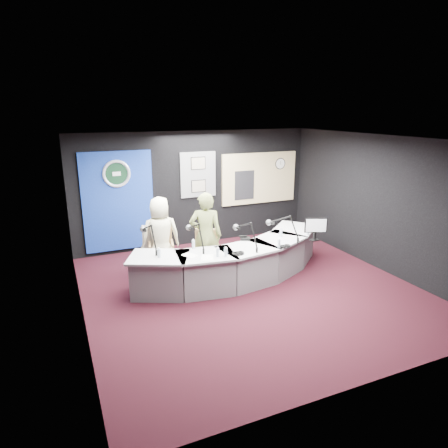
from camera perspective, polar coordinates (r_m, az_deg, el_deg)
name	(u,v)px	position (r m, az deg, el deg)	size (l,w,h in m)	color
ground	(250,289)	(7.71, 3.78, -9.25)	(6.00, 6.00, 0.00)	black
ceiling	(253,139)	(6.98, 4.21, 11.99)	(6.00, 6.00, 0.02)	silver
wall_back	(196,189)	(9.91, -4.01, 5.06)	(6.00, 0.02, 2.80)	black
wall_front	(372,282)	(4.90, 20.40, -7.76)	(6.00, 0.02, 2.80)	black
wall_left	(76,239)	(6.46, -20.40, -2.01)	(0.02, 6.00, 2.80)	black
wall_right	(379,203)	(8.97, 21.31, 2.80)	(0.02, 6.00, 2.80)	black
broadcast_desk	(236,261)	(7.99, 1.71, -5.34)	(4.50, 1.90, 0.75)	#B0B2B5
backdrop_panel	(118,202)	(9.46, -14.86, 3.10)	(1.60, 0.05, 2.30)	navy
agency_seal	(117,174)	(9.30, -15.10, 6.95)	(0.63, 0.63, 0.07)	silver
seal_center	(116,174)	(9.31, -15.11, 6.95)	(0.48, 0.48, 0.01)	black
pinboard	(198,175)	(9.83, -3.72, 7.05)	(0.90, 0.04, 1.10)	slate
framed_photo_upper	(198,163)	(9.76, -3.69, 8.65)	(0.34, 0.02, 0.27)	gray
framed_photo_lower	(199,186)	(9.85, -3.63, 5.42)	(0.34, 0.02, 0.27)	gray
booth_window_frame	(259,178)	(10.55, 5.07, 6.55)	(2.12, 0.06, 1.32)	#D0B982
booth_glow	(260,178)	(10.54, 5.10, 6.54)	(2.00, 0.02, 1.20)	beige
equipment_rack	(244,185)	(10.35, 2.93, 5.56)	(0.55, 0.02, 0.75)	black
wall_clock	(280,164)	(10.77, 8.04, 8.54)	(0.28, 0.28, 0.01)	white
armchair_left	(161,252)	(8.37, -8.94, -3.93)	(0.51, 0.51, 0.91)	#A9804D
armchair_right	(206,257)	(8.05, -2.60, -4.71)	(0.49, 0.49, 0.87)	#A9804D
draped_jacket	(155,241)	(8.52, -9.87, -2.42)	(0.50, 0.10, 0.70)	slate
person_man	(161,236)	(8.26, -9.05, -1.64)	(0.79, 0.51, 1.61)	#F0EBC0
person_woman	(206,236)	(7.91, -2.64, -1.70)	(0.64, 0.42, 1.76)	olive
computer_monitor	(315,225)	(8.15, 12.91, -0.16)	(0.48, 0.03, 0.33)	black
desk_phone	(245,239)	(8.08, 3.06, -2.09)	(0.20, 0.16, 0.05)	black
headphones_near	(285,246)	(7.75, 8.70, -3.13)	(0.21, 0.21, 0.04)	black
headphones_far	(238,253)	(7.30, 2.02, -4.17)	(0.24, 0.24, 0.04)	black
paper_stack	(190,255)	(7.26, -4.90, -4.47)	(0.19, 0.27, 0.00)	white
notepad	(207,258)	(7.13, -2.40, -4.81)	(0.21, 0.31, 0.00)	white
boom_mic_a	(149,235)	(7.50, -10.64, -1.60)	(0.21, 0.73, 0.60)	black
boom_mic_b	(196,234)	(7.48, -4.04, -1.40)	(0.19, 0.74, 0.60)	black
boom_mic_c	(246,233)	(7.52, 3.18, -1.29)	(0.27, 0.72, 0.60)	black
boom_mic_d	(283,226)	(8.02, 8.48, -0.33)	(0.52, 0.59, 0.60)	black
water_bottles	(243,243)	(7.62, 2.71, -2.70)	(3.27, 0.70, 0.18)	silver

